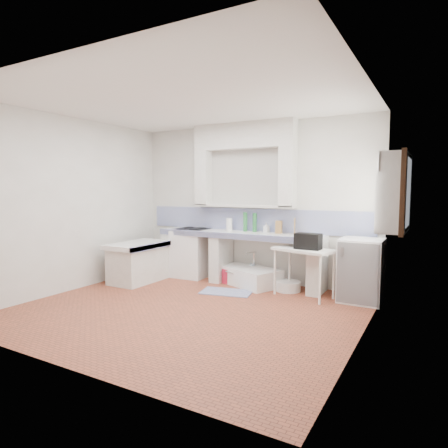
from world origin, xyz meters
The scene contains 36 objects.
floor centered at (0.00, 0.00, 0.00)m, with size 4.50×4.50×0.00m, color brown.
ceiling centered at (0.00, 0.00, 2.80)m, with size 4.50×4.50×0.00m, color silver.
wall_back centered at (0.00, 2.00, 1.40)m, with size 4.50×4.50×0.00m, color silver.
wall_front centered at (0.00, -2.00, 1.40)m, with size 4.50×4.50×0.00m, color silver.
wall_left centered at (-2.25, 0.00, 1.40)m, with size 4.50×4.50×0.00m, color silver.
wall_right centered at (2.25, 0.00, 1.40)m, with size 4.50×4.50×0.00m, color silver.
alcove_mass centered at (-0.10, 1.88, 2.58)m, with size 1.90×0.25×0.45m, color silver.
window_frame centered at (2.42, 1.20, 1.60)m, with size 0.35×0.86×1.06m, color #331E10.
lace_valance centered at (2.28, 1.20, 1.98)m, with size 0.01×0.84×0.24m, color white.
counter_slab centered at (-0.10, 1.70, 0.86)m, with size 3.00×0.60×0.08m, color white.
counter_lip centered at (-0.10, 1.42, 0.86)m, with size 3.00×0.04×0.10m, color navy.
counter_pier_left centered at (-1.50, 1.70, 0.41)m, with size 0.20×0.55×0.82m, color silver.
counter_pier_mid centered at (-0.45, 1.70, 0.41)m, with size 0.20×0.55×0.82m, color silver.
counter_pier_right centered at (1.30, 1.70, 0.41)m, with size 0.20×0.55×0.82m, color silver.
peninsula_top centered at (-1.70, 0.90, 0.66)m, with size 0.70×1.10×0.08m, color white.
peninsula_base centered at (-1.70, 0.90, 0.31)m, with size 0.60×1.00×0.62m, color silver.
peninsula_lip centered at (-1.37, 0.90, 0.66)m, with size 0.04×1.10×0.10m, color navy.
backsplash centered at (0.00, 1.99, 1.10)m, with size 4.27×0.03×0.40m, color navy.
stove centered at (-1.10, 1.71, 0.44)m, with size 0.62×0.60×0.88m, color white.
sink centered at (0.10, 1.68, 0.14)m, with size 1.13×0.61×0.27m, color white.
side_table centered at (1.17, 1.40, 0.37)m, with size 0.89×0.50×0.04m, color white.
fridge centered at (1.99, 1.58, 0.46)m, with size 0.60×0.60×0.93m, color white.
bucket_red centered at (-0.24, 1.62, 0.13)m, with size 0.27×0.27×0.26m, color #B21A33.
bucket_orange centered at (0.12, 1.68, 0.12)m, with size 0.26×0.26×0.24m, color red.
bucket_blue centered at (0.35, 1.74, 0.15)m, with size 0.31×0.31×0.29m, color blue.
basin_white centered at (0.86, 1.60, 0.08)m, with size 0.40×0.40×0.16m, color white.
water_bottle_a centered at (0.10, 1.85, 0.17)m, with size 0.09×0.09×0.34m, color silver.
water_bottle_b centered at (0.26, 1.85, 0.14)m, with size 0.07×0.07×0.28m, color silver.
black_bag centered at (1.25, 1.37, 0.86)m, with size 0.38×0.22×0.24m, color black.
green_bottle_a centered at (-0.05, 1.85, 1.07)m, with size 0.07×0.07×0.34m, color #246B33.
green_bottle_b centered at (0.14, 1.85, 1.07)m, with size 0.07×0.07×0.33m, color #246B33.
knife_block centered at (0.60, 1.83, 1.01)m, with size 0.11×0.09×0.22m, color olive.
cutting_board centered at (0.87, 1.85, 1.03)m, with size 0.02×0.20×0.27m, color olive.
paper_towel centered at (-0.37, 1.85, 1.01)m, with size 0.11×0.11×0.22m, color white.
soap_bottle centered at (0.36, 1.85, 0.99)m, with size 0.08×0.08×0.18m, color white.
rug centered at (0.03, 1.02, 0.01)m, with size 0.80×0.46×0.01m, color #394384.
Camera 1 is at (2.96, -4.27, 1.64)m, focal length 30.97 mm.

